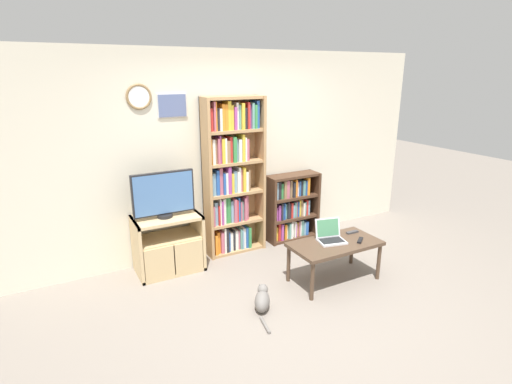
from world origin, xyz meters
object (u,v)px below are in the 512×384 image
Objects in this scene: tv_stand at (169,244)px; television at (163,195)px; coffee_table at (335,246)px; remote_far_from_laptop at (352,232)px; remote_near_laptop at (360,240)px; laptop at (330,236)px; cat at (262,300)px; bookshelf_tall at (231,177)px; bookshelf_short at (290,207)px.

tv_stand is 0.62m from television.
coffee_table is 0.38m from remote_far_from_laptop.
remote_near_laptop is (1.87, -1.24, 0.13)m from tv_stand.
laptop is at bearing -33.29° from television.
television is 4.47× the size of remote_far_from_laptop.
coffee_table is at bearing 40.34° from cat.
remote_far_from_laptop is (0.38, 0.05, -0.05)m from laptop.
tv_stand reaches higher than remote_near_laptop.
bookshelf_tall is 5.80× the size of laptop.
coffee_table is 0.13m from laptop.
television is 0.35× the size of bookshelf_tall.
bookshelf_tall is at bearing -136.92° from remote_far_from_laptop.
bookshelf_short is 6.22× the size of remote_near_laptop.
coffee_table is 1.07m from cat.
bookshelf_short is 1.73× the size of cat.
remote_near_laptop is 0.95× the size of remote_far_from_laptop.
bookshelf_tall reaches higher than cat.
bookshelf_tall is (0.93, 0.16, 0.06)m from television.
coffee_table is (0.69, -1.28, -0.61)m from bookshelf_tall.
bookshelf_tall reaches higher than coffee_table.
coffee_table is at bearing 30.67° from remote_near_laptop.
remote_far_from_laptop is at bearing -26.91° from television.
bookshelf_tall is (0.91, 0.15, 0.68)m from tv_stand.
television is 2.31m from remote_near_laptop.
cat is (-0.33, -1.41, -0.92)m from bookshelf_tall.
television is at bearing -170.36° from bookshelf_tall.
bookshelf_short is (1.82, 0.14, 0.12)m from tv_stand.
bookshelf_tall is 1.78m from remote_near_laptop.
bookshelf_tall reaches higher than remote_far_from_laptop.
bookshelf_short is 1.23m from laptop.
coffee_table is at bearing -35.31° from tv_stand.
bookshelf_short is 1.91m from cat.
laptop is at bearing 106.59° from coffee_table.
remote_far_from_laptop is 1.45m from cat.
tv_stand is 1.41m from cat.
bookshelf_short is (0.91, -0.01, -0.56)m from bookshelf_tall.
tv_stand reaches higher than remote_far_from_laptop.
coffee_table is at bearing -60.56° from laptop.
bookshelf_tall is at bearing 9.64° from television.
bookshelf_tall is at bearing 118.38° from coffee_table.
tv_stand is 0.82× the size of bookshelf_short.
television reaches higher than coffee_table.
bookshelf_short is at bearing 91.44° from laptop.
bookshelf_short is 2.71× the size of laptop.
television is 1.31× the size of cat.
remote_far_from_laptop is (0.08, 0.23, 0.00)m from remote_near_laptop.
bookshelf_tall reaches higher than tv_stand.
remote_near_laptop is (1.90, -1.23, -0.49)m from television.
laptop reaches higher than coffee_table.
laptop is (0.67, -1.21, -0.50)m from bookshelf_tall.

